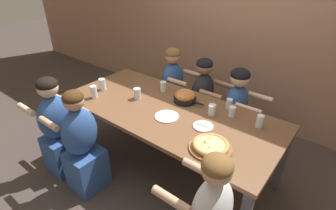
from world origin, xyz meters
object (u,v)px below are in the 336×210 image
Objects in this scene: diner_near_left at (58,130)px; diner_far_midright at (235,115)px; drinking_glass_d at (94,92)px; drinking_glass_g at (232,112)px; drinking_glass_h at (260,122)px; diner_near_midleft at (83,146)px; diner_far_midleft at (173,92)px; drinking_glass_b at (137,94)px; diner_far_center at (202,103)px; drinking_glass_c at (212,110)px; empty_plate_a at (167,116)px; skillet_bowl at (185,97)px; drinking_glass_f at (163,87)px; drinking_glass_a at (229,104)px; empty_plate_b at (203,126)px; pizza_board_main at (211,146)px; drinking_glass_e at (102,85)px.

diner_far_midright is at bearing -42.14° from diner_near_left.
diner_far_midright is (1.22, 1.04, -0.32)m from drinking_glass_d.
drinking_glass_h is at bearing -3.13° from drinking_glass_g.
diner_near_midleft is at bearing -90.00° from diner_near_left.
drinking_glass_b is at bearing 6.89° from diner_far_midleft.
diner_far_center is (0.47, -0.00, -0.02)m from diner_far_midleft.
drinking_glass_c is at bearing -54.93° from diner_near_left.
drinking_glass_b reaches higher than drinking_glass_g.
empty_plate_a is at bearing -11.49° from drinking_glass_b.
empty_plate_a is at bearing 11.39° from drinking_glass_d.
drinking_glass_f is at bearing 172.00° from skillet_bowl.
diner_far_midright is at bearing 99.51° from drinking_glass_a.
diner_far_midright is (0.83, 0.76, -0.31)m from drinking_glass_b.
diner_far_center reaches higher than drinking_glass_a.
drinking_glass_f is (0.50, 0.60, -0.01)m from drinking_glass_d.
drinking_glass_f reaches higher than empty_plate_b.
pizza_board_main is 2.54× the size of drinking_glass_d.
drinking_glass_e reaches higher than drinking_glass_g.
empty_plate_b is 1.84× the size of drinking_glass_g.
diner_near_midleft reaches higher than empty_plate_a.
empty_plate_b is 1.75× the size of drinking_glass_a.
drinking_glass_c is (-0.08, -0.22, 0.00)m from drinking_glass_a.
drinking_glass_a is 0.98m from drinking_glass_b.
empty_plate_b is 1.41× the size of drinking_glass_e.
drinking_glass_f is (-0.38, 0.42, 0.05)m from empty_plate_a.
pizza_board_main is 1.09m from diner_far_midright.
skillet_bowl is 0.79m from diner_far_midleft.
drinking_glass_h is at bearing -1.35° from drinking_glass_f.
drinking_glass_g is at bearing 30.10° from drinking_glass_c.
skillet_bowl is at bearing 33.18° from drinking_glass_d.
drinking_glass_h is (0.28, -0.02, 0.00)m from drinking_glass_g.
diner_far_midright is at bearing 33.07° from drinking_glass_e.
skillet_bowl is at bearing 144.16° from empty_plate_b.
drinking_glass_h is 1.46m from diner_far_midleft.
empty_plate_a is 1.07m from diner_far_midleft.
diner_far_center reaches higher than drinking_glass_h.
empty_plate_b is 1.55m from diner_near_left.
diner_far_midleft is (0.30, 1.04, -0.31)m from drinking_glass_d.
diner_far_center is at bearing 124.13° from pizza_board_main.
diner_far_midleft is at bearing 161.02° from drinking_glass_a.
drinking_glass_a is at bearing 104.99° from pizza_board_main.
diner_far_center is (-0.88, 0.47, -0.32)m from drinking_glass_h.
empty_plate_a is 1.70× the size of drinking_glass_d.
drinking_glass_h reaches higher than pizza_board_main.
drinking_glass_c is at bearing -2.09° from diner_far_midright.
pizza_board_main is 1.88× the size of empty_plate_b.
diner_far_center reaches higher than empty_plate_a.
diner_near_midleft is at bearing -118.08° from skillet_bowl.
drinking_glass_c is at bearing -109.60° from drinking_glass_a.
diner_far_midleft is (-0.98, 0.34, -0.29)m from drinking_glass_a.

